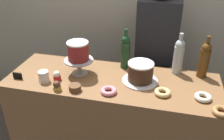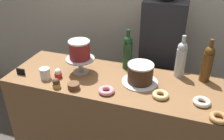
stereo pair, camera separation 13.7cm
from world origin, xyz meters
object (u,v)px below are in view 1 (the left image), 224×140
coffee_cup_ceramic (44,77)px  barista_figure (155,60)px  cupcake_chocolate (57,86)px  donut_glazed (163,92)px  chocolate_round_cake (141,72)px  donut_pink (109,91)px  wine_bottle_amber (204,59)px  donut_maple (222,112)px  cake_stand_pedestal (79,64)px  white_layer_cake (78,51)px  wine_bottle_green (125,51)px  donut_sugar (203,97)px  cupcake_vanilla (57,76)px  cookie_stack (75,88)px  wine_bottle_clear (179,56)px  price_sign_chalkboard (18,76)px

coffee_cup_ceramic → barista_figure: bearing=42.3°
cupcake_chocolate → donut_glazed: (0.71, 0.12, -0.02)m
chocolate_round_cake → donut_pink: 0.28m
wine_bottle_amber → cupcake_chocolate: 1.09m
chocolate_round_cake → donut_maple: (0.53, -0.25, -0.06)m
cake_stand_pedestal → wine_bottle_amber: 0.94m
white_layer_cake → donut_maple: 1.05m
cupcake_chocolate → cake_stand_pedestal: bearing=73.8°
cake_stand_pedestal → cupcake_chocolate: (-0.07, -0.25, -0.05)m
cupcake_chocolate → donut_glazed: cupcake_chocolate is taller
chocolate_round_cake → wine_bottle_green: (-0.15, 0.19, 0.06)m
donut_pink → donut_sugar: (0.62, 0.08, 0.00)m
donut_maple → cupcake_vanilla: bearing=173.6°
cookie_stack → coffee_cup_ceramic: bearing=167.5°
donut_sugar → chocolate_round_cake: bearing=163.9°
coffee_cup_ceramic → barista_figure: barista_figure is taller
chocolate_round_cake → coffee_cup_ceramic: (-0.68, -0.17, -0.04)m
cupcake_vanilla → donut_sugar: 1.04m
wine_bottle_amber → cupcake_chocolate: (-0.99, -0.44, -0.11)m
white_layer_cake → wine_bottle_amber: bearing=11.7°
wine_bottle_clear → donut_pink: size_ratio=2.91×
wine_bottle_green → barista_figure: 0.45m
cupcake_vanilla → donut_maple: 1.14m
wine_bottle_amber → cookie_stack: bearing=-154.4°
white_layer_cake → cupcake_chocolate: bearing=-106.2°
cake_stand_pedestal → price_sign_chalkboard: (-0.43, -0.18, -0.06)m
wine_bottle_green → donut_sugar: 0.67m
cake_stand_pedestal → cupcake_chocolate: cake_stand_pedestal is taller
wine_bottle_green → wine_bottle_amber: bearing=-0.3°
wine_bottle_green → coffee_cup_ceramic: (-0.54, -0.36, -0.10)m
white_layer_cake → wine_bottle_green: wine_bottle_green is taller
cupcake_chocolate → donut_maple: (1.07, -0.00, -0.02)m
chocolate_round_cake → donut_sugar: 0.46m
coffee_cup_ceramic → white_layer_cake: bearing=37.8°
white_layer_cake → cupcake_chocolate: (-0.07, -0.25, -0.16)m
white_layer_cake → coffee_cup_ceramic: 0.31m
cookie_stack → coffee_cup_ceramic: coffee_cup_ceramic is taller
donut_pink → price_sign_chalkboard: price_sign_chalkboard is taller
price_sign_chalkboard → barista_figure: (0.97, 0.70, -0.10)m
donut_maple → price_sign_chalkboard: 1.43m
wine_bottle_clear → white_layer_cake: bearing=-164.6°
white_layer_cake → cupcake_chocolate: size_ratio=2.16×
chocolate_round_cake → cupcake_vanilla: size_ratio=2.52×
donut_glazed → cookie_stack: 0.60m
donut_sugar → cupcake_vanilla: bearing=-179.9°
chocolate_round_cake → cookie_stack: 0.48m
donut_glazed → barista_figure: 0.66m
donut_pink → price_sign_chalkboard: (-0.71, 0.02, 0.01)m
chocolate_round_cake → price_sign_chalkboard: bearing=-168.4°
cake_stand_pedestal → white_layer_cake: 0.11m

